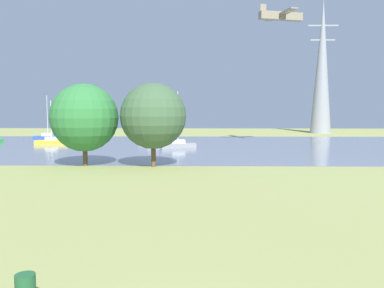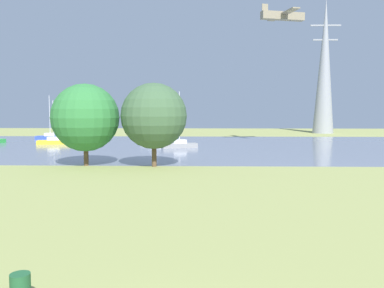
{
  "view_description": "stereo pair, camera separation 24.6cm",
  "coord_description": "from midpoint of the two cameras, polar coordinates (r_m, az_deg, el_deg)",
  "views": [
    {
      "loc": [
        0.88,
        -8.01,
        5.39
      ],
      "look_at": [
        0.2,
        22.0,
        2.77
      ],
      "focal_mm": 38.64,
      "sensor_mm": 36.0,
      "label": 1
    },
    {
      "loc": [
        1.12,
        -8.01,
        5.39
      ],
      "look_at": [
        0.2,
        22.0,
        2.77
      ],
      "focal_mm": 38.64,
      "sensor_mm": 36.0,
      "label": 2
    }
  ],
  "objects": [
    {
      "name": "water_surface",
      "position": [
        58.27,
        0.77,
        -0.32
      ],
      "size": [
        140.0,
        40.0,
        0.02
      ],
      "primitive_type": "cube",
      "color": "slate",
      "rests_on": "ground"
    },
    {
      "name": "sailboat_white",
      "position": [
        66.07,
        -4.96,
        0.67
      ],
      "size": [
        4.94,
        2.02,
        5.6
      ],
      "color": "white",
      "rests_on": "water_surface"
    },
    {
      "name": "tree_east_near",
      "position": [
        37.92,
        -5.1,
        3.86
      ],
      "size": [
        6.05,
        6.05,
        7.69
      ],
      "color": "brown",
      "rests_on": "ground"
    },
    {
      "name": "electricity_pylon",
      "position": [
        93.73,
        17.9,
        10.17
      ],
      "size": [
        6.4,
        4.4,
        28.5
      ],
      "color": "gray",
      "rests_on": "ground"
    },
    {
      "name": "light_aircraft",
      "position": [
        63.03,
        12.47,
        16.91
      ],
      "size": [
        6.47,
        8.4,
        2.1
      ],
      "color": "gray"
    },
    {
      "name": "ground_plane",
      "position": [
        30.51,
        -0.14,
        -5.19
      ],
      "size": [
        160.0,
        160.0,
        0.0
      ],
      "primitive_type": "plane",
      "color": "#8C9351"
    },
    {
      "name": "sailboat_gray",
      "position": [
        56.0,
        -1.62,
        -0.06
      ],
      "size": [
        5.03,
        2.88,
        7.61
      ],
      "color": "gray",
      "rests_on": "water_surface"
    },
    {
      "name": "sailboat_yellow",
      "position": [
        64.81,
        -18.42,
        0.36
      ],
      "size": [
        4.99,
        2.3,
        6.5
      ],
      "color": "yellow",
      "rests_on": "water_surface"
    },
    {
      "name": "litter_bin",
      "position": [
        13.02,
        -22.08,
        -17.91
      ],
      "size": [
        0.56,
        0.56,
        0.8
      ],
      "primitive_type": "cylinder",
      "color": "#1E512D",
      "rests_on": "ground"
    },
    {
      "name": "tree_west_near",
      "position": [
        39.67,
        -14.35,
        3.54
      ],
      "size": [
        6.3,
        6.3,
        7.66
      ],
      "color": "brown",
      "rests_on": "ground"
    },
    {
      "name": "sailboat_blue",
      "position": [
        74.95,
        -18.89,
        0.95
      ],
      "size": [
        4.86,
        1.7,
        7.53
      ],
      "color": "blue",
      "rests_on": "water_surface"
    }
  ]
}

